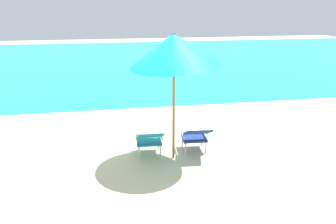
{
  "coord_description": "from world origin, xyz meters",
  "views": [
    {
      "loc": [
        -1.31,
        -6.7,
        3.08
      ],
      "look_at": [
        0.0,
        0.39,
        0.75
      ],
      "focal_mm": 36.39,
      "sensor_mm": 36.0,
      "label": 1
    }
  ],
  "objects": [
    {
      "name": "ground_plane",
      "position": [
        0.0,
        4.0,
        0.0
      ],
      "size": [
        40.0,
        40.0,
        0.0
      ],
      "primitive_type": "plane",
      "color": "beige"
    },
    {
      "name": "lounge_chair_right",
      "position": [
        0.48,
        -0.25,
        0.4
      ],
      "size": [
        0.59,
        0.91,
        0.68
      ],
      "color": "navy",
      "rests_on": "ground_plane"
    },
    {
      "name": "ocean_band",
      "position": [
        0.0,
        12.2,
        0.0
      ],
      "size": [
        40.0,
        18.0,
        0.01
      ],
      "primitive_type": "cube",
      "color": "teal",
      "rests_on": "ground_plane"
    },
    {
      "name": "beach_umbrella_center",
      "position": [
        -0.03,
        -0.4,
        2.23
      ],
      "size": [
        2.29,
        2.27,
        2.6
      ],
      "color": "olive",
      "rests_on": "ground_plane"
    },
    {
      "name": "lounge_chair_left",
      "position": [
        -0.51,
        -0.26,
        0.4
      ],
      "size": [
        0.58,
        0.9,
        0.68
      ],
      "color": "teal",
      "rests_on": "ground_plane"
    }
  ]
}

